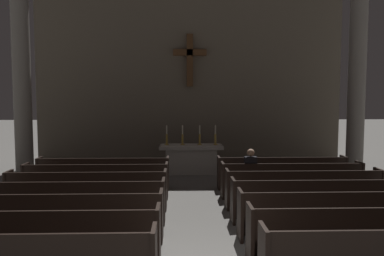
{
  "coord_description": "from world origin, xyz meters",
  "views": [
    {
      "loc": [
        -0.39,
        -5.18,
        2.71
      ],
      "look_at": [
        0.0,
        7.4,
        1.69
      ],
      "focal_mm": 36.68,
      "sensor_mm": 36.0,
      "label": 1
    }
  ],
  "objects_px": {
    "candlestick_outer_left": "(167,139)",
    "candlestick_inner_right": "(200,139)",
    "pew_right_row_5": "(304,189)",
    "altar": "(191,158)",
    "pew_left_row_7": "(104,173)",
    "column_right_second": "(357,86)",
    "lone_worshipper": "(250,172)",
    "pew_right_row_6": "(291,180)",
    "pew_left_row_4": "(76,202)",
    "pew_right_row_4": "(318,200)",
    "pew_left_row_5": "(87,190)",
    "candlestick_outer_right": "(215,139)",
    "column_left_second": "(22,86)",
    "pew_right_row_2": "(363,233)",
    "pew_left_row_6": "(96,181)",
    "pew_left_row_3": "(61,217)",
    "pew_right_row_3": "(337,214)",
    "candlestick_inner_left": "(183,139)",
    "pew_left_row_2": "(42,236)",
    "pew_right_row_7": "(282,172)"
  },
  "relations": [
    {
      "from": "pew_right_row_6",
      "to": "pew_right_row_2",
      "type": "bearing_deg",
      "value": -90.0
    },
    {
      "from": "pew_right_row_5",
      "to": "column_left_second",
      "type": "relative_size",
      "value": 0.6
    },
    {
      "from": "pew_right_row_3",
      "to": "pew_right_row_5",
      "type": "xyz_separation_m",
      "value": [
        0.0,
        2.05,
        0.0
      ]
    },
    {
      "from": "pew_right_row_3",
      "to": "lone_worshipper",
      "type": "bearing_deg",
      "value": 109.72
    },
    {
      "from": "pew_left_row_4",
      "to": "altar",
      "type": "xyz_separation_m",
      "value": [
        2.6,
        5.39,
        0.06
      ]
    },
    {
      "from": "pew_left_row_4",
      "to": "pew_right_row_6",
      "type": "xyz_separation_m",
      "value": [
        5.2,
        2.05,
        0.0
      ]
    },
    {
      "from": "pew_right_row_4",
      "to": "candlestick_inner_left",
      "type": "height_order",
      "value": "candlestick_inner_left"
    },
    {
      "from": "pew_left_row_6",
      "to": "candlestick_outer_right",
      "type": "relative_size",
      "value": 5.47
    },
    {
      "from": "pew_right_row_4",
      "to": "pew_right_row_6",
      "type": "xyz_separation_m",
      "value": [
        0.0,
        2.05,
        0.0
      ]
    },
    {
      "from": "pew_left_row_4",
      "to": "pew_left_row_6",
      "type": "relative_size",
      "value": 1.0
    },
    {
      "from": "pew_right_row_4",
      "to": "altar",
      "type": "bearing_deg",
      "value": 115.73
    },
    {
      "from": "candlestick_outer_left",
      "to": "candlestick_outer_right",
      "type": "distance_m",
      "value": 1.7
    },
    {
      "from": "pew_left_row_7",
      "to": "column_left_second",
      "type": "distance_m",
      "value": 4.26
    },
    {
      "from": "altar",
      "to": "column_right_second",
      "type": "bearing_deg",
      "value": -6.23
    },
    {
      "from": "pew_right_row_3",
      "to": "column_left_second",
      "type": "bearing_deg",
      "value": 144.45
    },
    {
      "from": "candlestick_outer_right",
      "to": "lone_worshipper",
      "type": "height_order",
      "value": "candlestick_outer_right"
    },
    {
      "from": "pew_left_row_3",
      "to": "column_right_second",
      "type": "height_order",
      "value": "column_right_second"
    },
    {
      "from": "pew_left_row_5",
      "to": "column_left_second",
      "type": "bearing_deg",
      "value": 127.95
    },
    {
      "from": "candlestick_outer_left",
      "to": "candlestick_inner_right",
      "type": "bearing_deg",
      "value": 0.0
    },
    {
      "from": "pew_left_row_3",
      "to": "altar",
      "type": "bearing_deg",
      "value": 67.95
    },
    {
      "from": "pew_right_row_5",
      "to": "pew_right_row_6",
      "type": "height_order",
      "value": "same"
    },
    {
      "from": "pew_right_row_2",
      "to": "altar",
      "type": "distance_m",
      "value": 7.88
    },
    {
      "from": "candlestick_inner_right",
      "to": "lone_worshipper",
      "type": "relative_size",
      "value": 0.52
    },
    {
      "from": "altar",
      "to": "candlestick_inner_right",
      "type": "height_order",
      "value": "candlestick_inner_right"
    },
    {
      "from": "pew_right_row_5",
      "to": "altar",
      "type": "relative_size",
      "value": 1.71
    },
    {
      "from": "candlestick_inner_left",
      "to": "pew_right_row_5",
      "type": "bearing_deg",
      "value": -56.43
    },
    {
      "from": "pew_right_row_2",
      "to": "pew_right_row_4",
      "type": "height_order",
      "value": "same"
    },
    {
      "from": "pew_left_row_5",
      "to": "column_right_second",
      "type": "xyz_separation_m",
      "value": [
        8.13,
        3.76,
        2.58
      ]
    },
    {
      "from": "pew_left_row_2",
      "to": "pew_left_row_3",
      "type": "bearing_deg",
      "value": 90.0
    },
    {
      "from": "pew_left_row_3",
      "to": "pew_left_row_4",
      "type": "relative_size",
      "value": 1.0
    },
    {
      "from": "column_left_second",
      "to": "altar",
      "type": "distance_m",
      "value": 6.11
    },
    {
      "from": "pew_left_row_5",
      "to": "candlestick_outer_left",
      "type": "height_order",
      "value": "candlestick_outer_left"
    },
    {
      "from": "candlestick_inner_left",
      "to": "pew_left_row_3",
      "type": "bearing_deg",
      "value": -109.71
    },
    {
      "from": "column_left_second",
      "to": "candlestick_inner_left",
      "type": "bearing_deg",
      "value": 6.59
    },
    {
      "from": "pew_right_row_2",
      "to": "pew_left_row_5",
      "type": "bearing_deg",
      "value": 149.4
    },
    {
      "from": "pew_left_row_2",
      "to": "altar",
      "type": "relative_size",
      "value": 1.71
    },
    {
      "from": "altar",
      "to": "candlestick_inner_right",
      "type": "bearing_deg",
      "value": -0.0
    },
    {
      "from": "pew_left_row_3",
      "to": "candlestick_outer_right",
      "type": "height_order",
      "value": "candlestick_outer_right"
    },
    {
      "from": "pew_left_row_6",
      "to": "altar",
      "type": "xyz_separation_m",
      "value": [
        2.6,
        3.34,
        0.06
      ]
    },
    {
      "from": "pew_left_row_7",
      "to": "column_right_second",
      "type": "distance_m",
      "value": 8.7
    },
    {
      "from": "pew_left_row_4",
      "to": "pew_right_row_4",
      "type": "height_order",
      "value": "same"
    },
    {
      "from": "pew_left_row_7",
      "to": "lone_worshipper",
      "type": "bearing_deg",
      "value": -13.58
    },
    {
      "from": "pew_right_row_7",
      "to": "candlestick_outer_right",
      "type": "height_order",
      "value": "candlestick_outer_right"
    },
    {
      "from": "candlestick_outer_left",
      "to": "pew_left_row_3",
      "type": "bearing_deg",
      "value": -105.24
    },
    {
      "from": "candlestick_inner_right",
      "to": "pew_left_row_3",
      "type": "bearing_deg",
      "value": -114.31
    },
    {
      "from": "pew_left_row_5",
      "to": "pew_left_row_3",
      "type": "bearing_deg",
      "value": -90.0
    },
    {
      "from": "pew_left_row_6",
      "to": "candlestick_inner_left",
      "type": "height_order",
      "value": "candlestick_inner_left"
    },
    {
      "from": "pew_right_row_2",
      "to": "column_left_second",
      "type": "distance_m",
      "value": 10.93
    },
    {
      "from": "candlestick_outer_left",
      "to": "candlestick_inner_right",
      "type": "xyz_separation_m",
      "value": [
        1.15,
        0.0,
        0.0
      ]
    },
    {
      "from": "pew_left_row_5",
      "to": "altar",
      "type": "relative_size",
      "value": 1.71
    }
  ]
}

